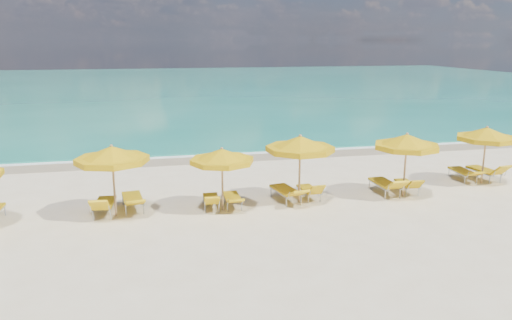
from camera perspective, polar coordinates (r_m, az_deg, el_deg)
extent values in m
plane|color=beige|center=(18.20, 1.04, -4.76)|extent=(120.00, 120.00, 0.00)
cube|color=#167C66|center=(65.16, -9.06, 8.34)|extent=(120.00, 80.00, 0.30)
cube|color=tan|center=(25.18, -2.93, 0.41)|extent=(120.00, 2.60, 0.01)
cube|color=white|center=(25.95, -3.23, 0.80)|extent=(120.00, 1.20, 0.03)
cube|color=white|center=(34.32, -15.65, 3.45)|extent=(14.00, 0.36, 0.05)
cube|color=white|center=(42.92, 3.88, 5.86)|extent=(18.00, 0.30, 0.05)
cylinder|color=tan|center=(17.04, -15.94, -2.46)|extent=(0.07, 0.07, 2.34)
cone|color=#DEAD0B|center=(16.81, -16.16, 0.76)|extent=(2.59, 2.59, 0.47)
cylinder|color=#DEAD0B|center=(16.86, -16.11, 0.00)|extent=(2.61, 2.61, 0.19)
sphere|color=tan|center=(16.76, -16.21, 1.56)|extent=(0.10, 0.10, 0.10)
cylinder|color=tan|center=(17.02, -3.87, -2.34)|extent=(0.07, 0.07, 2.13)
cone|color=#DEAD0B|center=(16.80, -3.92, 0.59)|extent=(2.27, 2.27, 0.43)
cylinder|color=#DEAD0B|center=(16.85, -3.91, -0.10)|extent=(2.29, 2.29, 0.17)
sphere|color=tan|center=(16.75, -3.93, 1.32)|extent=(0.09, 0.09, 0.09)
cylinder|color=tan|center=(17.88, 5.00, -1.15)|extent=(0.07, 0.07, 2.39)
cone|color=#DEAD0B|center=(17.66, 5.07, 2.00)|extent=(3.06, 3.06, 0.48)
cylinder|color=#DEAD0B|center=(17.70, 5.05, 1.26)|extent=(3.09, 3.09, 0.19)
sphere|color=tan|center=(17.61, 5.09, 2.78)|extent=(0.11, 0.11, 0.11)
cylinder|color=tan|center=(19.28, 16.66, -0.68)|extent=(0.07, 0.07, 2.33)
cone|color=#DEAD0B|center=(19.08, 16.86, 2.17)|extent=(2.59, 2.59, 0.47)
cylinder|color=#DEAD0B|center=(19.12, 16.81, 1.50)|extent=(2.61, 2.61, 0.19)
sphere|color=tan|center=(19.03, 16.91, 2.87)|extent=(0.10, 0.10, 0.10)
cylinder|color=tan|center=(22.20, 24.62, 0.40)|extent=(0.07, 0.07, 2.28)
cone|color=#DEAD0B|center=(22.02, 24.86, 2.83)|extent=(2.79, 2.79, 0.46)
cylinder|color=#DEAD0B|center=(22.06, 24.81, 2.26)|extent=(2.81, 2.81, 0.18)
sphere|color=tan|center=(21.98, 24.92, 3.42)|extent=(0.10, 0.10, 0.10)
cube|color=gold|center=(17.60, -16.91, -4.69)|extent=(0.72, 1.38, 0.08)
cube|color=gold|center=(16.70, -17.45, -4.94)|extent=(0.64, 0.57, 0.48)
cube|color=gold|center=(17.82, -13.94, -4.20)|extent=(0.77, 1.46, 0.09)
cube|color=gold|center=(16.83, -13.65, -4.75)|extent=(0.69, 0.70, 0.34)
cube|color=gold|center=(17.55, -5.18, -4.38)|extent=(0.59, 1.18, 0.07)
cube|color=gold|center=(16.75, -5.03, -4.63)|extent=(0.54, 0.50, 0.39)
cube|color=gold|center=(17.65, -2.77, -4.20)|extent=(0.55, 1.19, 0.07)
cube|color=gold|center=(16.82, -2.33, -4.69)|extent=(0.53, 0.55, 0.28)
cube|color=gold|center=(18.23, 3.34, -3.40)|extent=(0.87, 1.50, 0.09)
cube|color=gold|center=(17.34, 4.81, -3.81)|extent=(0.73, 0.74, 0.37)
cube|color=gold|center=(18.63, 6.01, -3.31)|extent=(0.59, 1.19, 0.07)
cube|color=gold|center=(17.89, 6.96, -3.39)|extent=(0.55, 0.47, 0.44)
cube|color=gold|center=(19.67, 14.41, -2.54)|extent=(0.66, 1.43, 0.09)
cube|color=gold|center=(18.78, 15.83, -2.76)|extent=(0.64, 0.61, 0.45)
cube|color=gold|center=(20.12, 16.78, -2.56)|extent=(0.61, 1.19, 0.07)
cube|color=gold|center=(19.39, 17.76, -2.66)|extent=(0.55, 0.49, 0.42)
cube|color=gold|center=(22.63, 22.51, -1.15)|extent=(0.64, 1.33, 0.08)
cube|color=gold|center=(21.85, 23.83, -1.43)|extent=(0.61, 0.62, 0.32)
cube|color=gold|center=(23.05, 24.53, -1.03)|extent=(0.77, 1.45, 0.09)
cube|color=gold|center=(22.35, 26.22, -1.04)|extent=(0.68, 0.61, 0.50)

